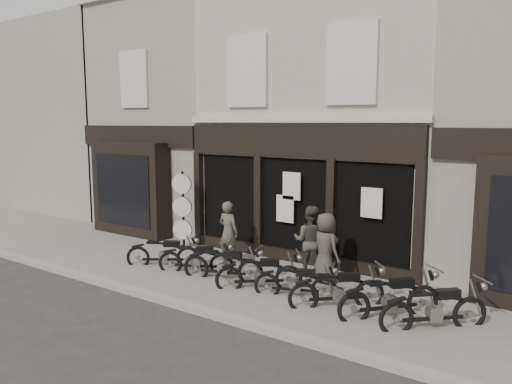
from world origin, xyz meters
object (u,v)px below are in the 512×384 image
Objects in this scene: motorcycle_1 at (197,262)px; man_centre at (310,241)px; motorcycle_4 at (296,285)px; motorcycle_5 at (338,293)px; motorcycle_3 at (260,277)px; motorcycle_6 at (390,302)px; motorcycle_0 at (164,256)px; advert_sign_post at (183,213)px; motorcycle_7 at (435,313)px; man_left at (228,232)px; motorcycle_2 at (224,268)px; man_right at (326,248)px.

man_centre reaches higher than motorcycle_1.
motorcycle_5 reaches higher than motorcycle_4.
motorcycle_3 reaches higher than motorcycle_1.
motorcycle_6 is (2.13, 0.07, 0.06)m from motorcycle_4.
motorcycle_0 is 6.31m from motorcycle_6.
motorcycle_3 is at bearing -34.28° from motorcycle_0.
motorcycle_4 is at bearing 93.40° from man_centre.
motorcycle_6 is (5.17, -0.01, 0.04)m from motorcycle_1.
man_centre reaches higher than motorcycle_3.
man_centre is at bearing -22.59° from advert_sign_post.
advert_sign_post reaches higher than motorcycle_7.
motorcycle_0 is 1.02× the size of motorcycle_3.
motorcycle_0 is 1.86m from man_left.
motorcycle_2 is at bearing 136.44° from motorcycle_5.
motorcycle_0 is 1.03× the size of man_left.
motorcycle_0 is 0.99× the size of motorcycle_4.
motorcycle_7 is 8.24m from advert_sign_post.
motorcycle_5 is 0.92× the size of motorcycle_6.
motorcycle_1 is 1.03× the size of man_centre.
motorcycle_2 is 4.22m from motorcycle_6.
motorcycle_7 is at bearing -32.10° from advert_sign_post.
motorcycle_3 is 2.40m from man_left.
man_right is at bearing 10.04° from motorcycle_3.
motorcycle_1 is 6.06m from motorcycle_7.
motorcycle_1 is 1.08× the size of motorcycle_3.
motorcycle_5 is 6.32m from advert_sign_post.
motorcycle_7 is 1.01× the size of man_left.
motorcycle_2 is 1.20× the size of motorcycle_5.
motorcycle_1 is 1.08× the size of motorcycle_7.
man_left is at bearing 107.77° from motorcycle_3.
motorcycle_4 is 1.36m from man_right.
advert_sign_post is at bearing 115.25° from motorcycle_1.
advert_sign_post is (-5.09, 0.44, 0.24)m from man_right.
motorcycle_3 is 1.70m from man_centre.
advert_sign_post reaches higher than man_left.
motorcycle_6 reaches higher than motorcycle_0.
motorcycle_5 is 0.99× the size of man_right.
advert_sign_post reaches higher than man_right.
motorcycle_0 is 2.09m from motorcycle_2.
motorcycle_6 is (6.31, 0.04, 0.04)m from motorcycle_0.
motorcycle_2 is 0.81× the size of advert_sign_post.
motorcycle_5 reaches higher than motorcycle_0.
man_right is 5.12m from advert_sign_post.
motorcycle_5 is at bearing -18.83° from motorcycle_2.
man_left is at bearing 10.89° from motorcycle_0.
motorcycle_6 is at bearing -26.02° from motorcycle_1.
motorcycle_3 is 2.01m from motorcycle_5.
motorcycle_5 is at bearing -27.38° from motorcycle_1.
motorcycle_6 is 2.41m from man_right.
motorcycle_1 is 1.01× the size of motorcycle_6.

